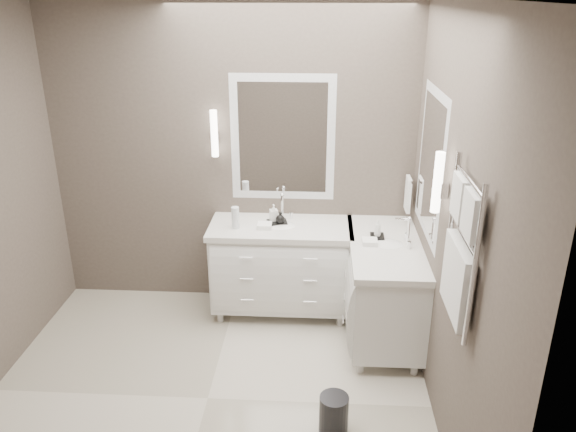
# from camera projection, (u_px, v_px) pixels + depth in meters

# --- Properties ---
(floor) EXTENTS (3.20, 3.00, 0.01)m
(floor) POSITION_uv_depth(u_px,v_px,m) (208.00, 399.00, 4.05)
(floor) COLOR beige
(floor) RESTS_ON ground
(wall_back) EXTENTS (3.20, 0.01, 2.70)m
(wall_back) POSITION_uv_depth(u_px,v_px,m) (232.00, 159.00, 4.94)
(wall_back) COLOR #514841
(wall_back) RESTS_ON floor
(wall_front) EXTENTS (3.20, 0.01, 2.70)m
(wall_front) POSITION_uv_depth(u_px,v_px,m) (114.00, 381.00, 2.15)
(wall_front) COLOR #514841
(wall_front) RESTS_ON floor
(wall_right) EXTENTS (0.01, 3.00, 2.70)m
(wall_right) POSITION_uv_depth(u_px,v_px,m) (453.00, 233.00, 3.46)
(wall_right) COLOR #514841
(wall_right) RESTS_ON floor
(vanity_back) EXTENTS (1.24, 0.59, 0.97)m
(vanity_back) POSITION_uv_depth(u_px,v_px,m) (281.00, 263.00, 4.98)
(vanity_back) COLOR white
(vanity_back) RESTS_ON floor
(vanity_right) EXTENTS (0.59, 1.24, 0.97)m
(vanity_right) POSITION_uv_depth(u_px,v_px,m) (384.00, 284.00, 4.63)
(vanity_right) COLOR white
(vanity_right) RESTS_ON floor
(mirror_back) EXTENTS (0.90, 0.02, 1.10)m
(mirror_back) POSITION_uv_depth(u_px,v_px,m) (283.00, 138.00, 4.82)
(mirror_back) COLOR white
(mirror_back) RESTS_ON wall_back
(mirror_right) EXTENTS (0.02, 0.90, 1.10)m
(mirror_right) POSITION_uv_depth(u_px,v_px,m) (431.00, 164.00, 4.12)
(mirror_right) COLOR white
(mirror_right) RESTS_ON wall_right
(sconce_back) EXTENTS (0.06, 0.06, 0.40)m
(sconce_back) POSITION_uv_depth(u_px,v_px,m) (214.00, 134.00, 4.78)
(sconce_back) COLOR white
(sconce_back) RESTS_ON wall_back
(sconce_right) EXTENTS (0.06, 0.06, 0.40)m
(sconce_right) POSITION_uv_depth(u_px,v_px,m) (438.00, 184.00, 3.57)
(sconce_right) COLOR white
(sconce_right) RESTS_ON wall_right
(towel_bar_corner) EXTENTS (0.03, 0.22, 0.30)m
(towel_bar_corner) POSITION_uv_depth(u_px,v_px,m) (408.00, 193.00, 4.81)
(towel_bar_corner) COLOR white
(towel_bar_corner) RESTS_ON wall_right
(towel_ladder) EXTENTS (0.06, 0.58, 0.90)m
(towel_ladder) POSITION_uv_depth(u_px,v_px,m) (460.00, 255.00, 3.08)
(towel_ladder) COLOR white
(towel_ladder) RESTS_ON wall_right
(waste_bin) EXTENTS (0.21, 0.21, 0.27)m
(waste_bin) POSITION_uv_depth(u_px,v_px,m) (334.00, 414.00, 3.71)
(waste_bin) COLOR black
(waste_bin) RESTS_ON floor
(amenity_tray_back) EXTENTS (0.19, 0.16, 0.03)m
(amenity_tray_back) POSITION_uv_depth(u_px,v_px,m) (277.00, 223.00, 4.86)
(amenity_tray_back) COLOR black
(amenity_tray_back) RESTS_ON vanity_back
(amenity_tray_right) EXTENTS (0.11, 0.15, 0.02)m
(amenity_tray_right) POSITION_uv_depth(u_px,v_px,m) (377.00, 237.00, 4.59)
(amenity_tray_right) COLOR black
(amenity_tray_right) RESTS_ON vanity_right
(water_bottle) EXTENTS (0.08, 0.08, 0.19)m
(water_bottle) POSITION_uv_depth(u_px,v_px,m) (235.00, 218.00, 4.75)
(water_bottle) COLOR silver
(water_bottle) RESTS_ON vanity_back
(soap_bottle_a) EXTENTS (0.08, 0.08, 0.15)m
(soap_bottle_a) POSITION_uv_depth(u_px,v_px,m) (274.00, 212.00, 4.85)
(soap_bottle_a) COLOR white
(soap_bottle_a) RESTS_ON amenity_tray_back
(soap_bottle_b) EXTENTS (0.10, 0.10, 0.10)m
(soap_bottle_b) POSITION_uv_depth(u_px,v_px,m) (280.00, 217.00, 4.81)
(soap_bottle_b) COLOR black
(soap_bottle_b) RESTS_ON amenity_tray_back
(soap_bottle_c) EXTENTS (0.07, 0.07, 0.14)m
(soap_bottle_c) POSITION_uv_depth(u_px,v_px,m) (378.00, 228.00, 4.56)
(soap_bottle_c) COLOR white
(soap_bottle_c) RESTS_ON amenity_tray_right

